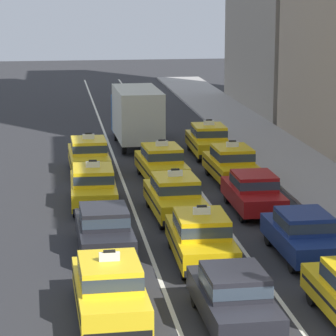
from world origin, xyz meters
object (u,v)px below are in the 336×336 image
sedan_left_second (104,228)px  taxi_left_fourth (89,155)px  taxi_center_second (201,237)px  taxi_left_nearest (110,287)px  taxi_left_third (93,186)px  sedan_right_second (303,233)px  sedan_right_third (253,191)px  taxi_right_fifth (208,139)px  taxi_center_third (175,195)px  box_truck_center_fifth (136,114)px  sedan_center_nearest (234,296)px  taxi_center_fourth (162,162)px  taxi_right_fourth (232,163)px

sedan_left_second → taxi_left_fourth: size_ratio=0.95×
taxi_left_fourth → taxi_center_second: (2.98, -13.70, 0.00)m
taxi_left_nearest → taxi_left_third: size_ratio=1.00×
sedan_left_second → sedan_right_second: bearing=-13.0°
taxi_left_nearest → sedan_left_second: size_ratio=1.06×
sedan_right_second → sedan_right_third: (-0.27, 5.76, 0.00)m
sedan_left_second → sedan_right_third: (6.20, 4.26, 0.00)m
taxi_right_fifth → taxi_center_third: bearing=-107.1°
taxi_left_third → sedan_right_third: taxi_left_third is taller
box_truck_center_fifth → sedan_right_second: 20.50m
taxi_center_third → sedan_center_nearest: bearing=-90.0°
taxi_left_fourth → taxi_center_second: size_ratio=1.00×
taxi_center_fourth → taxi_right_fifth: bearing=58.9°
taxi_left_third → sedan_right_second: bearing=-48.8°
taxi_center_fourth → box_truck_center_fifth: 8.75m
taxi_left_nearest → box_truck_center_fifth: bearing=82.4°
taxi_left_nearest → taxi_center_third: same height
taxi_right_fifth → sedan_left_second: bearing=-113.0°
sedan_left_second → taxi_left_fourth: taxi_left_fourth is taller
taxi_left_nearest → sedan_right_third: bearing=57.1°
taxi_center_fourth → taxi_right_fifth: same height
sedan_right_third → sedan_right_second: bearing=-87.3°
sedan_center_nearest → box_truck_center_fifth: 25.38m
taxi_center_second → sedan_right_second: 3.43m
taxi_left_nearest → taxi_center_second: same height
box_truck_center_fifth → sedan_right_third: (3.20, -14.42, -0.93)m
taxi_center_second → taxi_right_fifth: bearing=78.4°
taxi_center_fourth → box_truck_center_fifth: size_ratio=0.66×
taxi_right_fifth → sedan_center_nearest: bearing=-99.0°
taxi_left_third → taxi_right_fourth: size_ratio=1.00×
sedan_left_second → taxi_right_fifth: size_ratio=0.94×
taxi_center_third → taxi_right_fifth: bearing=72.9°
taxi_center_third → sedan_right_third: (3.21, 0.35, -0.03)m
taxi_center_third → taxi_right_fifth: (3.48, 11.35, 0.00)m
taxi_center_fourth → taxi_right_fourth: 3.20m
taxi_center_second → taxi_center_fourth: same height
taxi_left_fourth → sedan_right_third: size_ratio=1.07×
sedan_right_second → taxi_left_third: bearing=131.2°
taxi_left_fourth → sedan_center_nearest: taxi_left_fourth is taller
sedan_left_second → taxi_left_third: 5.95m
sedan_right_third → sedan_left_second: bearing=-145.5°
sedan_right_second → taxi_right_fifth: bearing=90.0°
taxi_center_second → taxi_left_nearest: bearing=-128.1°
sedan_right_second → taxi_left_nearest: bearing=-148.1°
sedan_right_second → taxi_right_fourth: 10.82m
taxi_left_third → sedan_right_second: taxi_left_third is taller
sedan_center_nearest → box_truck_center_fifth: size_ratio=0.62×
sedan_center_nearest → sedan_right_third: bearing=73.7°
taxi_center_second → sedan_right_third: bearing=61.3°
taxi_left_third → box_truck_center_fifth: bearing=76.5°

